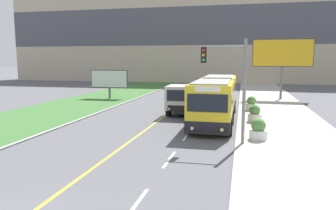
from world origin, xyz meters
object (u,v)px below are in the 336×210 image
(city_bus, at_px, (216,99))
(planter_round_near, at_px, (258,130))
(billboard_small, at_px, (109,79))
(planter_round_third, at_px, (251,104))
(traffic_light_mast, at_px, (231,78))
(billboard_large, at_px, (283,54))
(dump_truck, at_px, (186,99))
(planter_round_second, at_px, (255,114))

(city_bus, height_order, planter_round_near, city_bus)
(city_bus, bearing_deg, billboard_small, 140.31)
(city_bus, bearing_deg, planter_round_third, 60.83)
(traffic_light_mast, bearing_deg, billboard_small, 129.05)
(billboard_large, xyz_separation_m, planter_round_third, (-3.29, -9.06, -4.23))
(city_bus, height_order, planter_round_third, city_bus)
(dump_truck, height_order, planter_round_second, dump_truck)
(billboard_large, bearing_deg, traffic_light_mast, -102.95)
(city_bus, xyz_separation_m, planter_round_second, (2.70, -0.42, -0.93))
(traffic_light_mast, relative_size, billboard_small, 1.26)
(dump_truck, xyz_separation_m, billboard_small, (-9.98, 8.30, 0.91))
(planter_round_second, bearing_deg, city_bus, 171.25)
(dump_truck, distance_m, billboard_small, 13.01)
(dump_truck, distance_m, planter_round_near, 9.24)
(traffic_light_mast, height_order, planter_round_second, traffic_light_mast)
(planter_round_near, distance_m, planter_round_third, 10.16)
(traffic_light_mast, height_order, billboard_large, billboard_large)
(planter_round_near, relative_size, planter_round_second, 0.97)
(billboard_small, relative_size, planter_round_third, 3.53)
(billboard_small, xyz_separation_m, planter_round_third, (15.11, -5.71, -1.51))
(city_bus, bearing_deg, dump_truck, 140.63)
(planter_round_second, bearing_deg, planter_round_third, 91.08)
(planter_round_near, xyz_separation_m, planter_round_second, (-0.03, 5.08, 0.02))
(traffic_light_mast, relative_size, planter_round_second, 4.55)
(dump_truck, bearing_deg, planter_round_second, -25.47)
(traffic_light_mast, bearing_deg, dump_truck, 113.53)
(planter_round_near, bearing_deg, dump_truck, 124.77)
(billboard_large, bearing_deg, dump_truck, -125.85)
(billboard_large, relative_size, planter_round_second, 5.49)
(billboard_small, height_order, planter_round_near, billboard_small)
(city_bus, distance_m, billboard_large, 15.30)
(billboard_large, relative_size, billboard_small, 1.52)
(city_bus, xyz_separation_m, traffic_light_mast, (1.23, -6.55, 1.90))
(traffic_light_mast, xyz_separation_m, planter_round_near, (1.50, 1.05, -2.85))
(billboard_small, distance_m, planter_round_third, 16.23)
(city_bus, relative_size, billboard_small, 2.79)
(billboard_large, distance_m, planter_round_near, 19.95)
(dump_truck, bearing_deg, city_bus, -39.37)
(planter_round_near, bearing_deg, traffic_light_mast, -144.95)
(planter_round_near, bearing_deg, planter_round_second, 90.30)
(planter_round_near, bearing_deg, billboard_small, 133.82)
(city_bus, bearing_deg, billboard_large, 66.78)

